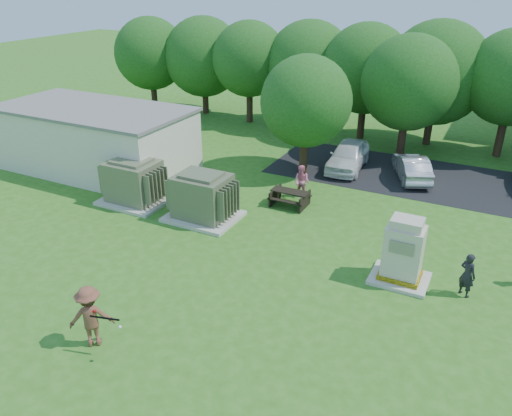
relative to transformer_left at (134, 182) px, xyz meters
The scene contains 15 objects.
ground 7.96m from the transformer_left, 34.70° to the right, with size 120.00×120.00×0.00m, color #2D6619.
service_building 5.19m from the transformer_left, 150.95° to the left, with size 10.00×5.00×3.20m, color beige.
service_building_roof 5.64m from the transformer_left, 150.95° to the left, with size 10.20×5.20×0.15m, color slate.
parking_strip 16.25m from the transformer_left, 33.69° to the left, with size 20.00×6.00×0.01m, color #232326.
transformer_left is the anchor object (origin of this frame).
transformer_right 3.70m from the transformer_left, ahead, with size 3.00×2.40×2.07m.
generator_cabinet 12.36m from the transformer_left, ahead, with size 1.95×1.59×2.37m.
picnic_table 7.13m from the transformer_left, 23.74° to the left, with size 1.69×1.26×0.72m.
batter 9.74m from the transformer_left, 57.60° to the right, with size 1.23×0.71×1.91m, color brown.
person_by_generator 14.43m from the transformer_left, ahead, with size 0.57×0.37×1.56m, color black.
person_at_picnic 7.72m from the transformer_left, 30.67° to the left, with size 0.77×0.60×1.58m, color pink.
car_white 11.35m from the transformer_left, 49.13° to the left, with size 1.72×4.28×1.46m, color white.
car_silver_a 13.82m from the transformer_left, 38.75° to the left, with size 1.32×3.79×1.25m, color #ADADB2.
batting_equipment 10.25m from the transformer_left, 54.80° to the right, with size 1.30×0.27×0.09m.
tree_row 16.56m from the transformer_left, 59.50° to the left, with size 41.30×13.30×7.30m.
Camera 1 is at (7.95, -11.67, 9.74)m, focal length 35.00 mm.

